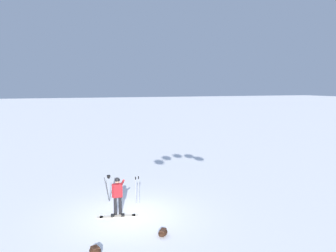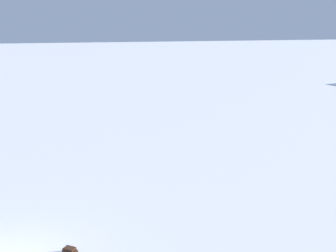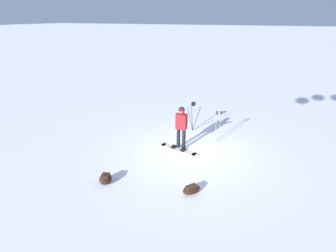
{
  "view_description": "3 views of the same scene",
  "coord_description": "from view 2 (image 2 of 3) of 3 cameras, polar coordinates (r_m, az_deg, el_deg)",
  "views": [
    {
      "loc": [
        13.09,
        -2.83,
        5.66
      ],
      "look_at": [
        5.87,
        -0.25,
        4.7
      ],
      "focal_mm": 33.6,
      "sensor_mm": 36.0,
      "label": 1
    },
    {
      "loc": [
        2.57,
        -9.26,
        6.81
      ],
      "look_at": [
        5.15,
        -0.26,
        4.19
      ],
      "focal_mm": 38.47,
      "sensor_mm": 36.0,
      "label": 2
    },
    {
      "loc": [
        8.31,
        2.58,
        4.79
      ],
      "look_at": [
        1.48,
        -0.28,
        1.63
      ],
      "focal_mm": 27.65,
      "sensor_mm": 36.0,
      "label": 3
    }
  ],
  "objects": [
    {
      "name": "gear_bag_large",
      "position": [
        12.08,
        -15.27,
        -18.56
      ],
      "size": [
        0.64,
        0.59,
        0.25
      ],
      "color": "black",
      "rests_on": "ground_plane"
    }
  ]
}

